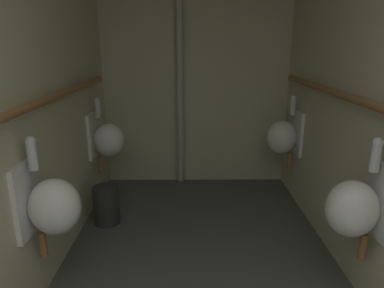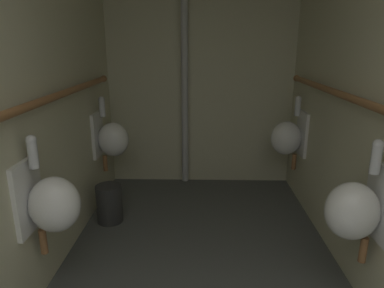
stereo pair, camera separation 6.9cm
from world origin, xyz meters
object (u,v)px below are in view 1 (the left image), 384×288
at_px(urinal_left_mid, 51,205).
at_px(urinal_right_mid, 356,207).
at_px(urinal_right_far, 284,136).
at_px(standpipe_back_wall, 180,68).
at_px(urinal_left_far, 107,139).
at_px(waste_bin, 106,205).

bearing_deg(urinal_left_mid, urinal_right_mid, -1.36).
xyz_separation_m(urinal_right_far, standpipe_back_wall, (-1.06, 0.42, 0.64)).
distance_m(urinal_right_far, standpipe_back_wall, 1.31).
bearing_deg(urinal_left_far, urinal_right_far, 2.90).
bearing_deg(urinal_right_far, standpipe_back_wall, 158.26).
distance_m(urinal_left_mid, urinal_right_far, 2.33).
xyz_separation_m(urinal_left_mid, urinal_right_mid, (1.77, -0.04, 0.00)).
bearing_deg(urinal_right_far, waste_bin, -163.34).
distance_m(urinal_right_mid, waste_bin, 2.07).
xyz_separation_m(urinal_left_far, urinal_right_mid, (1.77, -1.47, 0.00)).
bearing_deg(urinal_right_mid, standpipe_back_wall, 118.11).
xyz_separation_m(urinal_left_far, urinal_right_far, (1.77, 0.09, 0.00)).
bearing_deg(urinal_left_far, standpipe_back_wall, 35.80).
distance_m(urinal_left_mid, urinal_right_mid, 1.77).
relative_size(urinal_right_mid, urinal_right_far, 1.00).
height_order(urinal_right_mid, waste_bin, urinal_right_mid).
distance_m(urinal_right_mid, standpipe_back_wall, 2.33).
xyz_separation_m(urinal_left_mid, urinal_right_far, (1.77, 1.52, 0.00)).
height_order(urinal_right_far, standpipe_back_wall, standpipe_back_wall).
xyz_separation_m(urinal_left_far, waste_bin, (0.06, -0.42, -0.50)).
height_order(urinal_left_mid, standpipe_back_wall, standpipe_back_wall).
xyz_separation_m(urinal_left_mid, urinal_left_far, (0.00, 1.43, 0.00)).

